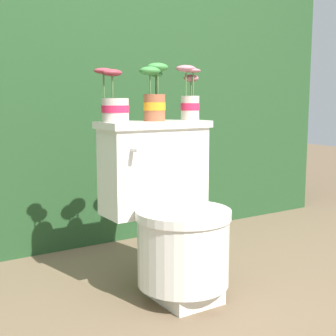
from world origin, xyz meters
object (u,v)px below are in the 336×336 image
Objects in this scene: potted_plant_midleft at (154,96)px; potted_plant_middle at (190,97)px; toilet at (170,213)px; potted_plant_left at (114,104)px.

potted_plant_midleft is 1.02× the size of potted_plant_middle.
potted_plant_left reaches higher than toilet.
potted_plant_left is 0.90× the size of potted_plant_middle.
potted_plant_midleft reaches higher than potted_plant_left.
potted_plant_midleft is at bearing 88.40° from toilet.
toilet is at bearing -37.56° from potted_plant_left.
toilet is 0.51m from potted_plant_left.
potted_plant_midleft is (0.19, -0.01, 0.03)m from potted_plant_left.
potted_plant_midleft is 0.19m from potted_plant_middle.
potted_plant_middle is at bearing 34.56° from toilet.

